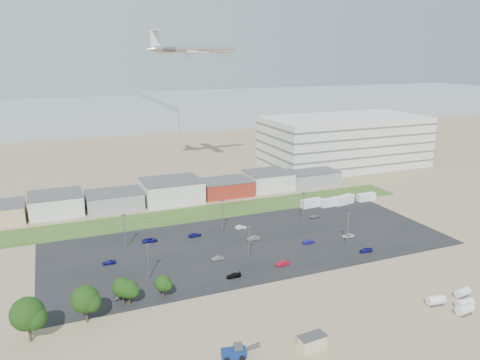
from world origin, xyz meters
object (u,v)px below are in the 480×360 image
parked_car_7 (253,238)px  storage_tank_nw (436,300)px  airliner (193,49)px  parked_car_9 (150,240)px  box_trailer_a (311,203)px  parked_car_11 (241,227)px  parked_car_3 (234,275)px  portable_shed (312,342)px  parked_car_6 (195,235)px  parked_car_8 (315,216)px  tree_far_left (28,317)px  parked_car_13 (282,263)px  telehandler (234,352)px  parked_car_10 (122,296)px  parked_car_2 (366,250)px  parked_car_1 (308,242)px  parked_car_0 (348,236)px  parked_car_4 (218,258)px  parked_car_5 (109,262)px

parked_car_7 → storage_tank_nw: bearing=25.6°
airliner → parked_car_9: size_ratio=9.56×
box_trailer_a → parked_car_11: 34.75m
airliner → parked_car_3: 125.02m
portable_shed → parked_car_3: size_ratio=1.45×
portable_shed → storage_tank_nw: bearing=1.2°
parked_car_6 → parked_car_7: 18.47m
parked_car_8 → parked_car_11: 27.73m
tree_far_left → parked_car_13: tree_far_left is taller
telehandler → parked_car_11: 67.42m
parked_car_9 → parked_car_10: (-13.18, -31.16, -0.10)m
parked_car_7 → parked_car_10: parked_car_7 is taller
parked_car_2 → box_trailer_a: bearing=172.6°
parked_car_1 → parked_car_6: bearing=-118.9°
airliner → parked_car_6: size_ratio=10.68×
telehandler → parked_car_9: bearing=105.1°
parked_car_6 → parked_car_11: size_ratio=1.13×
parked_car_9 → telehandler: bearing=175.3°
box_trailer_a → parked_car_0: bearing=-104.4°
storage_tank_nw → parked_car_3: storage_tank_nw is taller
parked_car_13 → parked_car_0: bearing=107.7°
airliner → parked_car_8: bearing=-79.6°
parked_car_10 → parked_car_4: bearing=-69.0°
parked_car_2 → parked_car_4: bearing=-103.5°
telehandler → parked_car_3: bearing=80.9°
tree_far_left → parked_car_2: 89.35m
parked_car_2 → parked_car_10: 69.22m
parked_car_5 → parked_car_13: size_ratio=0.92×
telehandler → parked_car_6: (11.28, 60.98, -0.95)m
parked_car_3 → parked_car_6: size_ratio=0.93×
parked_car_10 → parked_car_1: bearing=-79.2°
tree_far_left → parked_car_8: bearing=24.3°
storage_tank_nw → parked_car_3: (-37.42, 30.24, -0.67)m
parked_car_9 → portable_shed: bearing=-171.7°
airliner → parked_car_10: (-52.27, -108.60, -56.62)m
parked_car_7 → parked_car_0: bearing=73.3°
box_trailer_a → parked_car_8: size_ratio=2.43×
storage_tank_nw → parked_car_4: size_ratio=1.16×
airliner → parked_car_2: bearing=-84.1°
storage_tank_nw → tree_far_left: 87.41m
telehandler → parked_car_7: size_ratio=1.87×
parked_car_13 → tree_far_left: bearing=-81.2°
telehandler → parked_car_11: size_ratio=2.03×
parked_car_4 → parked_car_2: bearing=75.2°
parked_car_3 → parked_car_5: parked_car_5 is taller
tree_far_left → parked_car_1: bearing=15.9°
parked_car_2 → parked_car_7: (-26.36, 20.60, -0.00)m
airliner → parked_car_9: 103.54m
parked_car_0 → airliner: bearing=-167.8°
storage_tank_nw → parked_car_11: 65.22m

